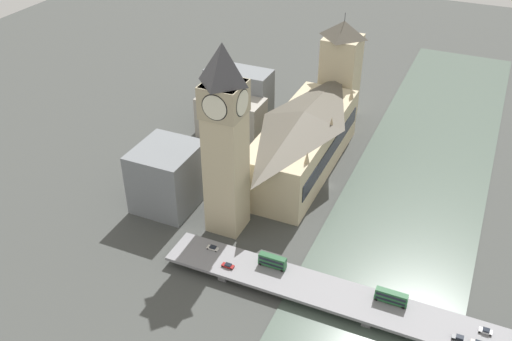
% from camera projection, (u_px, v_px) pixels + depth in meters
% --- Properties ---
extents(ground_plane, '(600.00, 600.00, 0.00)m').
position_uv_depth(ground_plane, '(330.00, 186.00, 248.28)').
color(ground_plane, '#424442').
extents(river_water, '(57.33, 360.00, 0.30)m').
position_uv_depth(river_water, '(410.00, 205.00, 236.40)').
color(river_water, '#47564C').
rests_on(river_water, ground_plane).
extents(parliament_hall, '(27.12, 80.72, 29.10)m').
position_uv_depth(parliament_hall, '(303.00, 141.00, 252.01)').
color(parliament_hall, '#C1B28E').
rests_on(parliament_hall, ground_plane).
extents(clock_tower, '(14.42, 14.42, 75.55)m').
position_uv_depth(clock_tower, '(225.00, 135.00, 202.72)').
color(clock_tower, '#C1B28E').
rests_on(clock_tower, ground_plane).
extents(victoria_tower, '(17.61, 17.61, 56.34)m').
position_uv_depth(victoria_tower, '(340.00, 72.00, 286.22)').
color(victoria_tower, '#C1B28E').
rests_on(victoria_tower, ground_plane).
extents(road_bridge, '(146.67, 15.47, 4.02)m').
position_uv_depth(road_bridge, '(372.00, 307.00, 184.88)').
color(road_bridge, slate).
rests_on(road_bridge, ground_plane).
extents(double_decker_bus_lead, '(10.68, 2.49, 4.64)m').
position_uv_depth(double_decker_bus_lead, '(391.00, 297.00, 184.01)').
color(double_decker_bus_lead, '#235B33').
rests_on(double_decker_bus_lead, road_bridge).
extents(double_decker_bus_mid, '(10.02, 2.58, 4.73)m').
position_uv_depth(double_decker_bus_mid, '(272.00, 261.00, 198.23)').
color(double_decker_bus_mid, '#235B33').
rests_on(double_decker_bus_mid, road_bridge).
extents(car_northbound_lead, '(4.41, 1.85, 1.31)m').
position_uv_depth(car_northbound_lead, '(228.00, 266.00, 199.04)').
color(car_northbound_lead, maroon).
rests_on(car_northbound_lead, road_bridge).
extents(car_northbound_tail, '(4.31, 1.84, 1.37)m').
position_uv_depth(car_northbound_tail, '(213.00, 248.00, 206.86)').
color(car_northbound_tail, silver).
rests_on(car_northbound_tail, road_bridge).
extents(car_southbound_lead, '(3.98, 1.86, 1.51)m').
position_uv_depth(car_southbound_lead, '(486.00, 331.00, 174.55)').
color(car_southbound_lead, silver).
rests_on(car_southbound_lead, road_bridge).
extents(car_southbound_mid, '(4.34, 1.84, 1.48)m').
position_uv_depth(car_southbound_mid, '(459.00, 338.00, 172.28)').
color(car_southbound_mid, black).
rests_on(car_southbound_mid, road_bridge).
extents(city_block_west, '(32.49, 15.16, 29.29)m').
position_uv_depth(city_block_west, '(239.00, 97.00, 288.63)').
color(city_block_west, slate).
rests_on(city_block_west, ground_plane).
extents(city_block_center, '(32.27, 16.06, 20.63)m').
position_uv_depth(city_block_center, '(231.00, 118.00, 278.91)').
color(city_block_center, '#A39E93').
rests_on(city_block_center, ground_plane).
extents(city_block_east, '(23.68, 25.89, 26.24)m').
position_uv_depth(city_block_east, '(167.00, 177.00, 230.46)').
color(city_block_east, slate).
rests_on(city_block_east, ground_plane).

